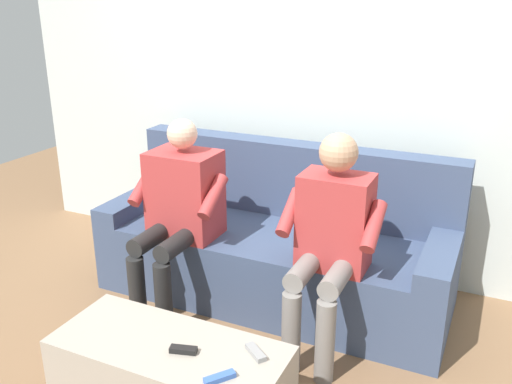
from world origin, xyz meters
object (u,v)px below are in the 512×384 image
remote_black (183,350)px  coffee_table (171,379)px  remote_blue (220,378)px  person_right_seated (179,205)px  remote_gray (256,352)px  person_left_seated (331,233)px  couch (277,247)px

remote_black → coffee_table: bearing=150.1°
remote_black → remote_blue: bearing=-37.8°
person_right_seated → remote_gray: (-0.86, 0.77, -0.28)m
person_left_seated → remote_blue: size_ratio=9.05×
coffee_table → remote_gray: (-0.38, -0.09, 0.20)m
person_right_seated → remote_gray: person_right_seated is taller
coffee_table → person_left_seated: 1.07m
coffee_table → remote_blue: remote_blue is taller
couch → coffee_table: 1.25m
person_right_seated → remote_black: 1.08m
remote_gray → person_left_seated: bearing=120.5°
coffee_table → person_left_seated: size_ratio=0.90×
couch → remote_blue: (-0.32, 1.36, 0.07)m
remote_blue → remote_gray: (-0.06, -0.21, 0.00)m
remote_black → person_right_seated: bearing=107.1°
coffee_table → remote_blue: 0.40m
couch → coffee_table: couch is taller
coffee_table → remote_blue: size_ratio=8.12×
remote_blue → remote_black: 0.25m
remote_gray → person_right_seated: bearing=175.7°
couch → remote_black: bearing=94.2°
person_right_seated → remote_blue: size_ratio=8.90×
couch → coffee_table: (0.00, 1.24, -0.13)m
person_left_seated → coffee_table: bearing=60.3°
person_right_seated → remote_blue: bearing=129.2°
couch → person_right_seated: person_right_seated is taller
coffee_table → remote_black: (-0.09, 0.02, 0.20)m
couch → remote_gray: (-0.38, 1.15, 0.07)m
couch → person_left_seated: 0.72m
coffee_table → remote_blue: bearing=159.9°
couch → remote_blue: 1.40m
remote_gray → coffee_table: bearing=-129.0°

